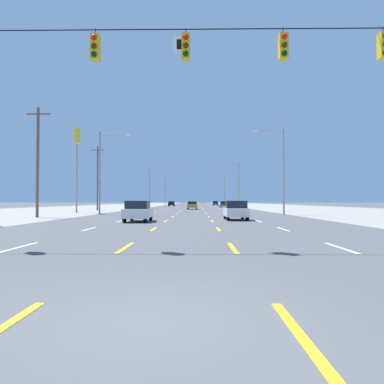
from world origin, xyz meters
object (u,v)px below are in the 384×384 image
Objects in this scene: sedan_far_right_midfar at (224,204)px; streetlight_right_row_2 at (223,188)px; sedan_far_left_far at (172,204)px; streetlight_right_row_0 at (281,165)px; streetlight_left_row_0 at (103,167)px; hatchback_inner_right_near at (236,210)px; hatchback_inner_left_nearest at (138,211)px; streetlight_left_row_1 at (151,184)px; hatchback_far_right_farther at (215,203)px; streetlight_left_row_2 at (166,187)px; pole_sign_left_row_1 at (77,151)px; streetlight_right_row_1 at (237,182)px; sedan_center_turn_mid at (192,205)px.

streetlight_right_row_2 reaches higher than sedan_far_right_midfar.
sedan_far_left_far is 67.42m from streetlight_right_row_0.
hatchback_inner_right_near is at bearing -36.95° from streetlight_left_row_0.
sedan_far_left_far is at bearing -136.89° from streetlight_right_row_2.
hatchback_inner_left_nearest is 94.36m from streetlight_right_row_2.
streetlight_right_row_0 is at bearing -64.09° from streetlight_left_row_1.
hatchback_inner_left_nearest is at bearing -96.60° from hatchback_far_right_farther.
streetlight_right_row_0 is (2.98, -79.10, 4.69)m from hatchback_far_right_farther.
streetlight_right_row_0 is 82.98m from streetlight_left_row_2.
streetlight_left_row_2 reaches higher than sedan_far_left_far.
streetlight_left_row_1 is 40.32m from streetlight_left_row_2.
hatchback_inner_right_near is at bearing -93.73° from streetlight_right_row_2.
streetlight_left_row_2 is (-2.89, 15.48, 5.41)m from sedan_far_left_far.
pole_sign_left_row_1 reaches higher than sedan_far_right_midfar.
hatchback_inner_right_near is 0.36× the size of streetlight_left_row_2.
hatchback_inner_left_nearest is 14.72m from streetlight_left_row_0.
hatchback_inner_right_near is 0.36× the size of pole_sign_left_row_1.
streetlight_right_row_0 is at bearing -86.53° from sedan_far_right_midfar.
streetlight_left_row_2 is at bearing 98.45° from hatchback_inner_right_near.
hatchback_far_right_farther is (13.74, 13.95, 0.03)m from sedan_far_left_far.
pole_sign_left_row_1 reaches higher than sedan_far_left_far.
sedan_far_right_midfar is at bearing 69.51° from streetlight_left_row_0.
streetlight_right_row_0 is at bearing 0.00° from streetlight_left_row_0.
streetlight_left_row_2 is (-16.86, 35.36, 5.41)m from sedan_far_right_midfar.
streetlight_right_row_2 is at bearing 85.86° from sedan_far_right_midfar.
streetlight_right_row_0 is 0.95× the size of streetlight_right_row_1.
sedan_center_turn_mid is 56.04m from streetlight_left_row_2.
streetlight_left_row_1 is (-9.52, 14.64, 4.61)m from sedan_center_turn_mid.
sedan_far_right_midfar is 7.59m from streetlight_right_row_1.
streetlight_right_row_0 is (19.66, 0.00, 0.17)m from streetlight_left_row_0.
streetlight_right_row_2 is at bearing 0.00° from streetlight_left_row_2.
hatchback_inner_right_near reaches higher than sedan_center_turn_mid.
sedan_far_right_midfar is at bearing 69.52° from sedan_center_turn_mid.
streetlight_right_row_1 reaches higher than hatchback_inner_right_near.
sedan_center_turn_mid is at bearing -110.48° from sedan_far_right_midfar.
streetlight_left_row_2 is (-13.50, 90.81, 5.38)m from hatchback_inner_right_near.
pole_sign_left_row_1 is at bearing -94.00° from streetlight_left_row_2.
hatchback_inner_right_near is at bearing -83.71° from sedan_center_turn_mid.
hatchback_inner_left_nearest reaches higher than sedan_center_turn_mid.
hatchback_far_right_farther is 0.41× the size of streetlight_right_row_0.
hatchback_far_right_farther is at bearing 90.39° from sedan_far_right_midfar.
streetlight_left_row_1 reaches higher than sedan_far_right_midfar.
streetlight_left_row_0 is at bearing 143.05° from hatchback_inner_right_near.
streetlight_left_row_0 is 19.66m from streetlight_right_row_0.
sedan_far_left_far is 30.26m from streetlight_right_row_1.
hatchback_far_right_farther is at bearing 66.82° from streetlight_left_row_1.
hatchback_inner_left_nearest is 0.38× the size of streetlight_right_row_2.
streetlight_left_row_2 is at bearing 89.96° from streetlight_left_row_0.
sedan_center_turn_mid is at bearing 84.74° from hatchback_inner_left_nearest.
hatchback_far_right_farther is 39.22m from streetlight_right_row_1.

